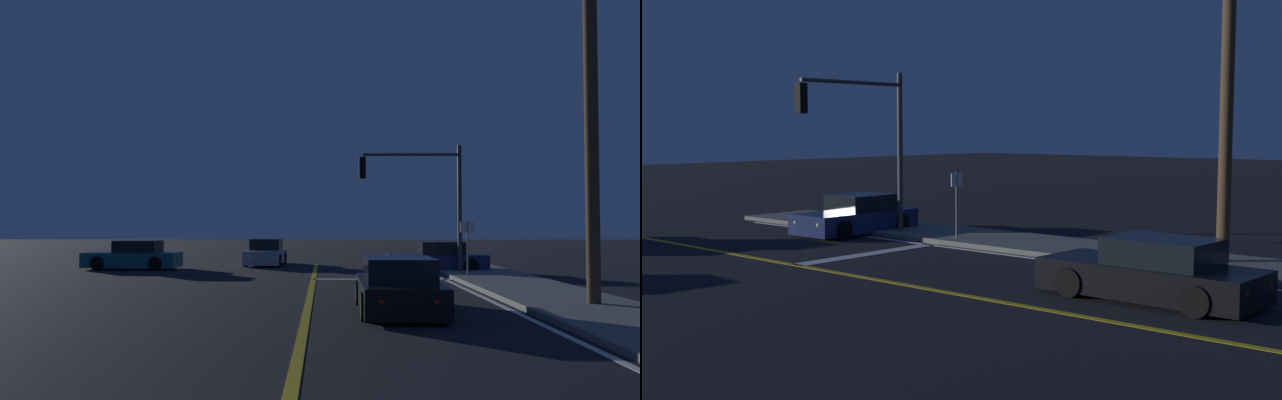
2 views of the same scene
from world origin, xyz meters
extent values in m
cube|color=slate|center=(6.90, 10.95, 0.07)|extent=(3.20, 39.43, 0.15)
cube|color=gold|center=(0.00, 10.95, 0.01)|extent=(0.20, 37.24, 0.01)
cube|color=white|center=(5.05, 10.95, 0.01)|extent=(0.16, 37.24, 0.01)
cube|color=white|center=(2.65, 20.41, 0.01)|extent=(5.30, 0.50, 0.01)
cube|color=navy|center=(5.35, 24.14, 0.44)|extent=(4.27, 1.90, 0.68)
cube|color=black|center=(5.61, 24.14, 1.04)|extent=(1.97, 1.62, 0.60)
cylinder|color=black|center=(4.04, 23.25, 0.32)|extent=(0.64, 0.23, 0.64)
cylinder|color=black|center=(4.03, 25.00, 0.32)|extent=(0.64, 0.23, 0.64)
cylinder|color=black|center=(6.68, 23.27, 0.32)|extent=(0.64, 0.23, 0.64)
cylinder|color=black|center=(6.66, 25.02, 0.32)|extent=(0.64, 0.23, 0.64)
sphere|color=#FFF4CC|center=(3.29, 23.54, 0.52)|extent=(0.18, 0.18, 0.18)
sphere|color=#FFF4CC|center=(3.28, 24.70, 0.52)|extent=(0.18, 0.18, 0.18)
sphere|color=red|center=(7.44, 23.58, 0.52)|extent=(0.14, 0.14, 0.14)
sphere|color=red|center=(7.43, 24.73, 0.52)|extent=(0.14, 0.14, 0.14)
cube|color=black|center=(2.21, 11.29, 0.44)|extent=(1.89, 4.65, 0.68)
cube|color=black|center=(2.21, 11.02, 1.04)|extent=(1.61, 2.15, 0.60)
cylinder|color=black|center=(1.36, 12.74, 0.32)|extent=(0.23, 0.64, 0.64)
cylinder|color=black|center=(3.09, 12.72, 0.32)|extent=(0.23, 0.64, 0.64)
cylinder|color=black|center=(1.33, 9.87, 0.32)|extent=(0.23, 0.64, 0.64)
cylinder|color=black|center=(3.06, 9.85, 0.32)|extent=(0.23, 0.64, 0.64)
sphere|color=#FFF4CC|center=(1.66, 13.56, 0.52)|extent=(0.18, 0.18, 0.18)
sphere|color=#FFF4CC|center=(2.81, 13.54, 0.52)|extent=(0.18, 0.18, 0.18)
sphere|color=red|center=(1.62, 9.03, 0.52)|extent=(0.14, 0.14, 0.14)
sphere|color=red|center=(2.76, 9.02, 0.52)|extent=(0.14, 0.14, 0.14)
cylinder|color=#38383D|center=(6.10, 22.71, 2.72)|extent=(0.18, 0.18, 5.44)
cylinder|color=#38383D|center=(4.06, 22.71, 5.04)|extent=(4.08, 0.12, 0.12)
cube|color=black|center=(2.02, 22.71, 4.49)|extent=(0.28, 0.28, 0.90)
sphere|color=red|center=(2.02, 22.71, 4.76)|extent=(0.22, 0.22, 0.22)
sphere|color=#4C2D05|center=(2.02, 22.71, 4.49)|extent=(0.22, 0.22, 0.22)
sphere|color=#0A3814|center=(2.02, 22.71, 4.22)|extent=(0.22, 0.22, 0.22)
cylinder|color=#4C3823|center=(7.20, 11.88, 4.87)|extent=(0.34, 0.34, 9.73)
cylinder|color=slate|center=(5.80, 19.91, 1.13)|extent=(0.06, 0.06, 2.26)
cube|color=white|center=(5.80, 19.91, 2.01)|extent=(0.56, 0.09, 0.40)
camera|label=1|loc=(0.43, -4.54, 2.17)|focal=36.47mm
camera|label=2|loc=(-13.03, 3.21, 3.60)|focal=45.60mm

